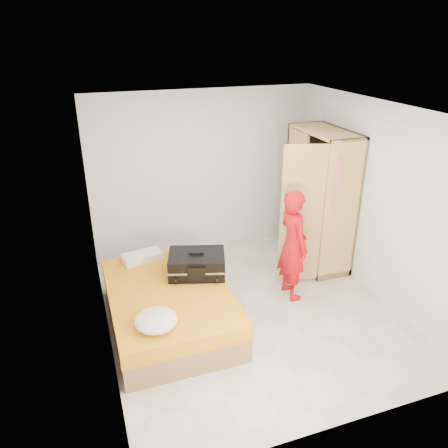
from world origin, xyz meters
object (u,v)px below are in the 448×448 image
object	(u,v)px
bed	(170,306)
person	(293,245)
suitcase	(197,264)
wardrobe	(318,204)
round_cushion	(156,320)

from	to	relation	value
bed	person	world-z (taller)	person
bed	suitcase	distance (m)	0.63
wardrobe	suitcase	distance (m)	2.17
wardrobe	round_cushion	world-z (taller)	wardrobe
bed	round_cushion	size ratio (longest dim) A/B	4.44
bed	wardrobe	world-z (taller)	wardrobe
person	wardrobe	bearing A→B (deg)	-49.27
wardrobe	suitcase	size ratio (longest dim) A/B	2.46
wardrobe	person	size ratio (longest dim) A/B	1.37
suitcase	round_cushion	xyz separation A→B (m)	(-0.72, -0.93, -0.05)
person	suitcase	xyz separation A→B (m)	(-1.29, 0.15, -0.13)
person	suitcase	distance (m)	1.31
bed	round_cushion	distance (m)	0.81
person	suitcase	size ratio (longest dim) A/B	1.80
wardrobe	person	world-z (taller)	wardrobe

